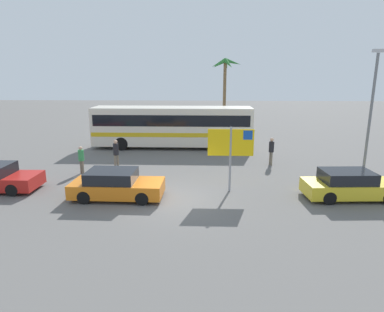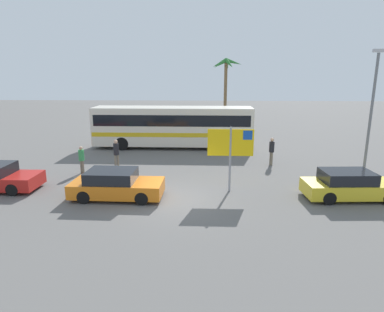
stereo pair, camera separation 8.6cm
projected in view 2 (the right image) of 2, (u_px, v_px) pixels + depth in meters
ground at (171, 199)px, 15.39m from camera, size 120.00×120.00×0.00m
bus_front_coach at (173, 125)px, 25.83m from camera, size 12.23×2.54×3.17m
ferry_sign at (231, 145)px, 15.84m from camera, size 2.20×0.11×3.20m
car_yellow at (350, 185)px, 15.27m from camera, size 4.38×1.93×1.32m
car_orange at (116, 185)px, 15.38m from camera, size 4.23×1.89×1.32m
pedestrian_by_bus at (272, 149)px, 20.84m from camera, size 0.32×0.32×1.77m
pedestrian_near_sign at (81, 158)px, 19.09m from camera, size 0.32×0.32×1.62m
pedestrian_crossing_lot at (116, 152)px, 20.01m from camera, size 0.32×0.32×1.82m
lamp_post_left_side at (371, 112)px, 17.01m from camera, size 0.56×0.20×6.83m
palm_tree_seaside at (226, 74)px, 33.63m from camera, size 3.15×3.11×7.24m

